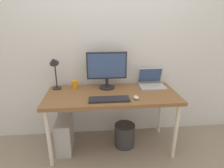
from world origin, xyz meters
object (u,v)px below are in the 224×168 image
Objects in this scene: mouse at (136,97)px; monitor at (107,68)px; desk_lamp at (54,66)px; computer_tower at (65,135)px; keyboard at (109,99)px; wastebasket at (125,135)px; coffee_mug at (75,84)px; desk at (112,99)px; laptop at (151,82)px.

monitor is at bearing 129.09° from mouse.
desk_lamp is 0.86m from computer_tower.
keyboard is 0.67m from wastebasket.
keyboard is at bearing -45.90° from coffee_mug.
desk_lamp reaches higher than wastebasket.
mouse is at bearing -34.57° from desk.
laptop is 3.02× the size of coffee_mug.
desk is at bearing -76.41° from monitor.
coffee_mug is at bearing 179.26° from laptop.
desk is 0.21m from keyboard.
monitor reaches higher than keyboard.
monitor is 0.98m from computer_tower.
computer_tower reaches higher than wastebasket.
monitor reaches higher than mouse.
desk is 4.83× the size of laptop.
coffee_mug is (0.22, 0.03, -0.25)m from desk_lamp.
computer_tower is at bearing 179.61° from desk.
mouse reaches higher than wastebasket.
wastebasket is (0.16, 0.01, -0.53)m from desk.
keyboard is at bearing -177.55° from mouse.
laptop is at bearing 1.94° from monitor.
computer_tower is (-0.14, -0.22, -0.58)m from coffee_mug.
laptop is 0.98m from coffee_mug.
desk is 5.15× the size of wastebasket.
keyboard is 1.47× the size of wastebasket.
desk_lamp reaches higher than computer_tower.
laptop is at bearing 34.47° from keyboard.
desk is 0.59m from laptop.
keyboard is 0.79m from computer_tower.
desk reaches higher than computer_tower.
coffee_mug is (-0.40, 0.03, -0.21)m from monitor.
monitor is at bearing 89.67° from keyboard.
monitor is 0.61m from laptop.
desk_lamp is 1.02× the size of computer_tower.
desk is 17.16× the size of mouse.
desk_lamp is 1.24m from wastebasket.
laptop reaches higher than desk.
keyboard is (-0.05, -0.19, 0.08)m from desk.
mouse is at bearing -50.91° from monitor.
desk is 14.60× the size of coffee_mug.
coffee_mug is 0.64m from computer_tower.
monitor is 0.45m from keyboard.
desk is at bearing -158.17° from laptop.
desk is 0.79m from desk_lamp.
desk_lamp is 0.97× the size of keyboard.
monitor is at bearing -4.61° from coffee_mug.
desk is at bearing 145.43° from mouse.
monitor is at bearing 103.59° from desk.
laptop reaches higher than mouse.
keyboard is at bearing -31.36° from desk_lamp.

